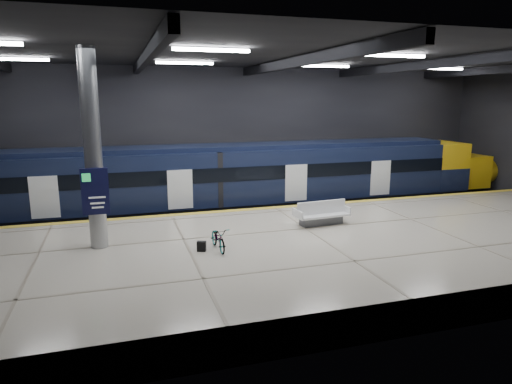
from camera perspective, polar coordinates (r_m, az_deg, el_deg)
name	(u,v)px	position (r m, az deg, el deg)	size (l,w,h in m)	color
ground	(296,246)	(19.99, 5.07, -6.79)	(30.00, 30.00, 0.00)	black
room_shell	(299,113)	(18.98, 5.38, 9.83)	(30.10, 16.10, 8.05)	black
platform	(321,253)	(17.65, 8.19, -7.51)	(30.00, 11.00, 1.10)	beige
safety_strip	(275,207)	(22.15, 2.44, -1.94)	(30.00, 0.40, 0.01)	yellow
rails	(258,214)	(24.93, 0.31, -2.81)	(30.00, 1.52, 0.16)	gray
train	(266,178)	(24.63, 1.20, 1.72)	(29.40, 2.84, 3.79)	black
bench	(321,216)	(19.31, 8.15, -3.01)	(2.37, 1.13, 1.02)	#595B60
bicycle	(218,238)	(16.05, -4.73, -5.77)	(0.55, 1.57, 0.83)	#99999E
pannier_bag	(202,246)	(16.01, -6.82, -6.75)	(0.30, 0.18, 0.35)	black
info_column	(93,153)	(16.62, -19.71, 4.60)	(0.90, 0.78, 6.90)	#9EA0A5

